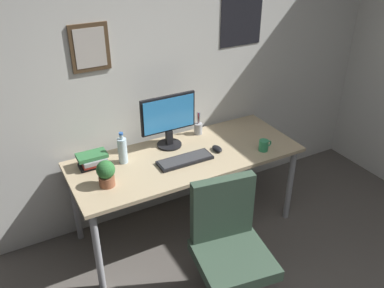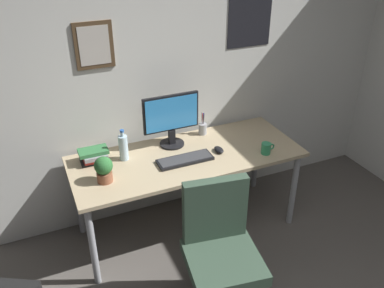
{
  "view_description": "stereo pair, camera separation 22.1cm",
  "coord_description": "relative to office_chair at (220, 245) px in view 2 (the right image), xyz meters",
  "views": [
    {
      "loc": [
        -1.26,
        -0.73,
        2.37
      ],
      "look_at": [
        0.0,
        1.61,
        0.88
      ],
      "focal_mm": 38.2,
      "sensor_mm": 36.0,
      "label": 1
    },
    {
      "loc": [
        -1.06,
        -0.83,
        2.37
      ],
      "look_at": [
        0.0,
        1.61,
        0.88
      ],
      "focal_mm": 38.2,
      "sensor_mm": 36.0,
      "label": 2
    }
  ],
  "objects": [
    {
      "name": "book_stack_left",
      "position": [
        -0.57,
        1.01,
        0.25
      ],
      "size": [
        0.22,
        0.16,
        0.1
      ],
      "color": "black",
      "rests_on": "desk"
    },
    {
      "name": "coffee_mug_near",
      "position": [
        0.7,
        0.59,
        0.24
      ],
      "size": [
        0.11,
        0.08,
        0.09
      ],
      "color": "#2D8C59",
      "rests_on": "desk"
    },
    {
      "name": "computer_mouse",
      "position": [
        0.37,
        0.76,
        0.22
      ],
      "size": [
        0.06,
        0.11,
        0.04
      ],
      "color": "black",
      "rests_on": "desk"
    },
    {
      "name": "monitor",
      "position": [
        0.07,
        1.02,
        0.44
      ],
      "size": [
        0.46,
        0.2,
        0.43
      ],
      "color": "black",
      "rests_on": "desk"
    },
    {
      "name": "pen_cup",
      "position": [
        0.38,
        1.09,
        0.25
      ],
      "size": [
        0.07,
        0.07,
        0.2
      ],
      "color": "#9EA0A5",
      "rests_on": "desk"
    },
    {
      "name": "office_chair",
      "position": [
        0.0,
        0.0,
        0.0
      ],
      "size": [
        0.57,
        0.57,
        0.95
      ],
      "color": "#334738",
      "rests_on": "ground_plane"
    },
    {
      "name": "keyboard",
      "position": [
        0.07,
        0.74,
        0.21
      ],
      "size": [
        0.43,
        0.15,
        0.03
      ],
      "color": "black",
      "rests_on": "desk"
    },
    {
      "name": "desk",
      "position": [
        0.12,
        0.82,
        0.13
      ],
      "size": [
        1.81,
        0.72,
        0.73
      ],
      "color": "tan",
      "rests_on": "ground_plane"
    },
    {
      "name": "wall_back",
      "position": [
        0.12,
        1.26,
        0.77
      ],
      "size": [
        4.4,
        0.1,
        2.6
      ],
      "color": "silver",
      "rests_on": "ground_plane"
    },
    {
      "name": "water_bottle",
      "position": [
        -0.35,
        0.95,
        0.3
      ],
      "size": [
        0.07,
        0.07,
        0.25
      ],
      "color": "silver",
      "rests_on": "desk"
    },
    {
      "name": "potted_plant",
      "position": [
        -0.55,
        0.71,
        0.3
      ],
      "size": [
        0.13,
        0.13,
        0.2
      ],
      "color": "brown",
      "rests_on": "desk"
    }
  ]
}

